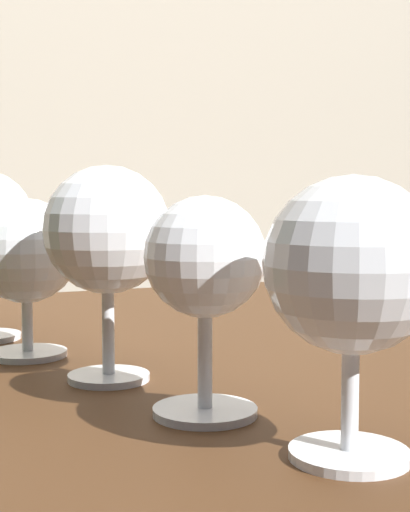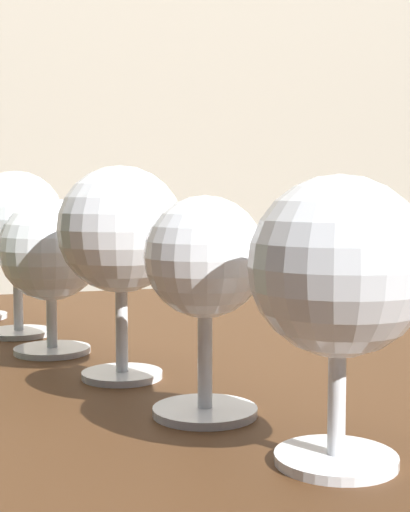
% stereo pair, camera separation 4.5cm
% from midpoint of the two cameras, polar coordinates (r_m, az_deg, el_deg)
% --- Properties ---
extents(dining_table, '(1.45, 0.83, 0.78)m').
position_cam_midpoint_polar(dining_table, '(0.71, 5.67, -14.23)').
color(dining_table, '#472B16').
rests_on(dining_table, ground_plane).
extents(wine_glass_amber, '(0.09, 0.09, 0.14)m').
position_cam_midpoint_polar(wine_glass_amber, '(0.38, 13.51, -1.17)').
color(wine_glass_amber, white).
rests_on(wine_glass_amber, dining_table).
extents(wine_glass_merlot, '(0.07, 0.07, 0.13)m').
position_cam_midpoint_polar(wine_glass_merlot, '(0.45, 2.86, -0.72)').
color(wine_glass_merlot, white).
rests_on(wine_glass_merlot, dining_table).
extents(wine_glass_cabernet, '(0.09, 0.09, 0.16)m').
position_cam_midpoint_polar(wine_glass_cabernet, '(0.54, -4.07, 1.82)').
color(wine_glass_cabernet, white).
rests_on(wine_glass_cabernet, dining_table).
extents(wine_glass_pinot, '(0.09, 0.09, 0.13)m').
position_cam_midpoint_polar(wine_glass_pinot, '(0.64, -9.70, 0.23)').
color(wine_glass_pinot, white).
rests_on(wine_glass_pinot, dining_table).
extents(wine_glass_port, '(0.09, 0.09, 0.16)m').
position_cam_midpoint_polar(wine_glass_port, '(0.73, -12.43, 2.48)').
color(wine_glass_port, white).
rests_on(wine_glass_port, dining_table).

